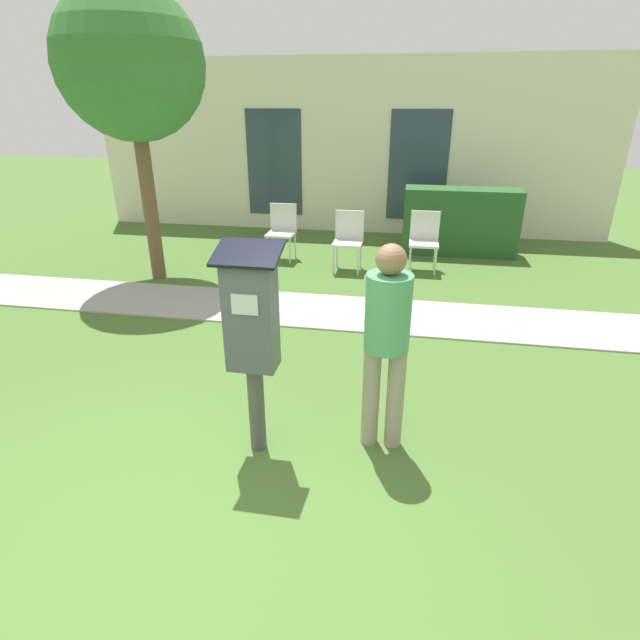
# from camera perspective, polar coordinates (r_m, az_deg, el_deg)

# --- Properties ---
(ground_plane) EXTENTS (40.00, 40.00, 0.00)m
(ground_plane) POSITION_cam_1_polar(r_m,az_deg,el_deg) (3.44, -16.84, -22.43)
(ground_plane) COLOR #476B2D
(sidewalk) EXTENTS (12.00, 1.10, 0.02)m
(sidewalk) POSITION_cam_1_polar(r_m,az_deg,el_deg) (6.33, -2.52, 1.25)
(sidewalk) COLOR #A3A099
(sidewalk) RESTS_ON ground
(building_facade) EXTENTS (10.00, 0.26, 3.20)m
(building_facade) POSITION_cam_1_polar(r_m,az_deg,el_deg) (10.20, 2.95, 19.03)
(building_facade) COLOR beige
(building_facade) RESTS_ON ground
(parking_meter) EXTENTS (0.44, 0.31, 1.59)m
(parking_meter) POSITION_cam_1_polar(r_m,az_deg,el_deg) (3.45, -7.81, -0.67)
(parking_meter) COLOR #4C4C4C
(parking_meter) RESTS_ON ground
(person_standing) EXTENTS (0.32, 0.32, 1.58)m
(person_standing) POSITION_cam_1_polar(r_m,az_deg,el_deg) (3.53, 7.63, -1.63)
(person_standing) COLOR gray
(person_standing) RESTS_ON ground
(outdoor_chair_left) EXTENTS (0.44, 0.44, 0.90)m
(outdoor_chair_left) POSITION_cam_1_polar(r_m,az_deg,el_deg) (8.35, -4.35, 10.51)
(outdoor_chair_left) COLOR silver
(outdoor_chair_left) RESTS_ON ground
(outdoor_chair_middle) EXTENTS (0.44, 0.44, 0.90)m
(outdoor_chair_middle) POSITION_cam_1_polar(r_m,az_deg,el_deg) (7.78, 3.28, 9.57)
(outdoor_chair_middle) COLOR silver
(outdoor_chair_middle) RESTS_ON ground
(outdoor_chair_right) EXTENTS (0.44, 0.44, 0.90)m
(outdoor_chair_right) POSITION_cam_1_polar(r_m,az_deg,el_deg) (7.90, 11.82, 9.33)
(outdoor_chair_right) COLOR silver
(outdoor_chair_right) RESTS_ON ground
(hedge_row) EXTENTS (1.90, 0.60, 1.10)m
(hedge_row) POSITION_cam_1_polar(r_m,az_deg,el_deg) (8.98, 15.69, 10.80)
(hedge_row) COLOR #285628
(hedge_row) RESTS_ON ground
(tree) EXTENTS (1.90, 1.90, 3.82)m
(tree) POSITION_cam_1_polar(r_m,az_deg,el_deg) (7.54, -20.81, 25.53)
(tree) COLOR brown
(tree) RESTS_ON ground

